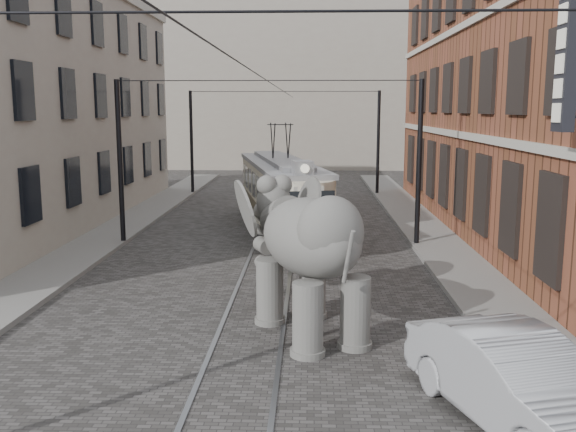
{
  "coord_description": "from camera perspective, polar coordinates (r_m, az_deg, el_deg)",
  "views": [
    {
      "loc": [
        1.33,
        -16.82,
        4.95
      ],
      "look_at": [
        0.72,
        0.1,
        2.1
      ],
      "focal_mm": 39.63,
      "sensor_mm": 36.0,
      "label": 1
    }
  ],
  "objects": [
    {
      "name": "elephant",
      "position": [
        13.9,
        2.03,
        -3.98
      ],
      "size": [
        5.09,
        6.32,
        3.4
      ],
      "primitive_type": null,
      "rotation": [
        0.0,
        0.0,
        0.43
      ],
      "color": "#64625D",
      "rests_on": "ground"
    },
    {
      "name": "catenary",
      "position": [
        21.96,
        -1.95,
        4.46
      ],
      "size": [
        11.0,
        30.2,
        6.0
      ],
      "primitive_type": null,
      "color": "black",
      "rests_on": "ground"
    },
    {
      "name": "distant_block",
      "position": [
        56.87,
        0.72,
        11.63
      ],
      "size": [
        28.0,
        10.0,
        14.0
      ],
      "primitive_type": "cube",
      "color": "gray",
      "rests_on": "ground"
    },
    {
      "name": "brick_building",
      "position": [
        27.59,
        23.02,
        11.0
      ],
      "size": [
        8.0,
        26.0,
        12.0
      ],
      "primitive_type": "cube",
      "color": "brown",
      "rests_on": "ground"
    },
    {
      "name": "sidewalk_left",
      "position": [
        19.18,
        -22.24,
        -5.9
      ],
      "size": [
        2.0,
        60.0,
        0.15
      ],
      "primitive_type": "cube",
      "color": "slate",
      "rests_on": "ground"
    },
    {
      "name": "stucco_building",
      "position": [
        29.51,
        -22.93,
        8.92
      ],
      "size": [
        7.0,
        24.0,
        10.0
      ],
      "primitive_type": "cube",
      "color": "gray",
      "rests_on": "ground"
    },
    {
      "name": "sidewalk_right",
      "position": [
        18.12,
        17.02,
        -6.48
      ],
      "size": [
        2.0,
        60.0,
        0.15
      ],
      "primitive_type": "cube",
      "color": "slate",
      "rests_on": "ground"
    },
    {
      "name": "tram_rails",
      "position": [
        17.58,
        -2.38,
        -6.77
      ],
      "size": [
        1.54,
        80.0,
        0.02
      ],
      "primitive_type": null,
      "color": "slate",
      "rests_on": "ground"
    },
    {
      "name": "parked_car",
      "position": [
        10.89,
        19.81,
        -13.76
      ],
      "size": [
        2.99,
        4.8,
        1.49
      ],
      "primitive_type": "imported",
      "rotation": [
        0.0,
        0.0,
        0.33
      ],
      "color": "#9FA0A3",
      "rests_on": "ground"
    },
    {
      "name": "tram",
      "position": [
        25.76,
        -0.67,
        3.42
      ],
      "size": [
        4.38,
        11.29,
        4.39
      ],
      "primitive_type": null,
      "rotation": [
        0.0,
        0.0,
        0.2
      ],
      "color": "beige",
      "rests_on": "ground"
    },
    {
      "name": "ground",
      "position": [
        17.58,
        -2.38,
        -6.8
      ],
      "size": [
        120.0,
        120.0,
        0.0
      ],
      "primitive_type": "plane",
      "color": "#484543"
    }
  ]
}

